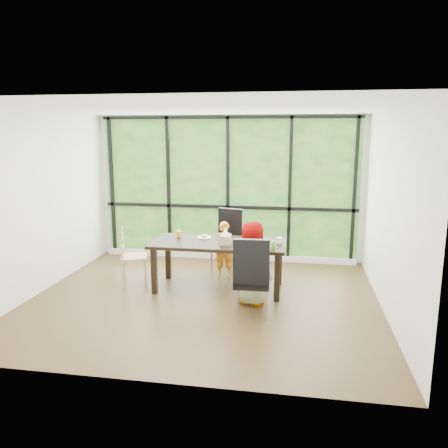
{
  "coord_description": "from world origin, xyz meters",
  "views": [
    {
      "loc": [
        1.31,
        -6.0,
        2.37
      ],
      "look_at": [
        0.24,
        0.36,
        1.05
      ],
      "focal_mm": 35.71,
      "sensor_mm": 36.0,
      "label": 1
    }
  ],
  "objects_px": {
    "plate_far": "(204,237)",
    "green_cup": "(273,245)",
    "chair_interior_leather": "(252,276)",
    "white_mug": "(279,240)",
    "child_toddler": "(225,250)",
    "tissue_box": "(226,240)",
    "dining_table": "(219,265)",
    "chair_end_beech": "(134,257)",
    "chair_window_leather": "(226,241)",
    "plate_near": "(252,246)",
    "child_older": "(254,263)",
    "orange_cup": "(179,234)"
  },
  "relations": [
    {
      "from": "plate_far",
      "to": "green_cup",
      "type": "xyz_separation_m",
      "value": [
        1.11,
        -0.48,
        0.05
      ]
    },
    {
      "from": "chair_interior_leather",
      "to": "white_mug",
      "type": "relative_size",
      "value": 12.08
    },
    {
      "from": "child_toddler",
      "to": "tissue_box",
      "type": "bearing_deg",
      "value": -82.71
    },
    {
      "from": "green_cup",
      "to": "tissue_box",
      "type": "relative_size",
      "value": 0.67
    },
    {
      "from": "dining_table",
      "to": "chair_end_beech",
      "type": "distance_m",
      "value": 1.36
    },
    {
      "from": "chair_window_leather",
      "to": "plate_near",
      "type": "xyz_separation_m",
      "value": [
        0.56,
        -1.09,
        0.22
      ]
    },
    {
      "from": "chair_window_leather",
      "to": "plate_near",
      "type": "bearing_deg",
      "value": -47.23
    },
    {
      "from": "chair_window_leather",
      "to": "chair_interior_leather",
      "type": "xyz_separation_m",
      "value": [
        0.64,
        -1.84,
        0.0
      ]
    },
    {
      "from": "child_older",
      "to": "tissue_box",
      "type": "bearing_deg",
      "value": -16.34
    },
    {
      "from": "plate_near",
      "to": "tissue_box",
      "type": "bearing_deg",
      "value": 173.85
    },
    {
      "from": "child_older",
      "to": "green_cup",
      "type": "xyz_separation_m",
      "value": [
        0.24,
        0.27,
        0.21
      ]
    },
    {
      "from": "tissue_box",
      "to": "child_toddler",
      "type": "bearing_deg",
      "value": 100.59
    },
    {
      "from": "white_mug",
      "to": "tissue_box",
      "type": "distance_m",
      "value": 0.81
    },
    {
      "from": "plate_far",
      "to": "orange_cup",
      "type": "distance_m",
      "value": 0.41
    },
    {
      "from": "green_cup",
      "to": "white_mug",
      "type": "distance_m",
      "value": 0.32
    },
    {
      "from": "dining_table",
      "to": "chair_end_beech",
      "type": "relative_size",
      "value": 2.25
    },
    {
      "from": "child_toddler",
      "to": "orange_cup",
      "type": "relative_size",
      "value": 9.12
    },
    {
      "from": "dining_table",
      "to": "plate_near",
      "type": "height_order",
      "value": "plate_near"
    },
    {
      "from": "plate_near",
      "to": "orange_cup",
      "type": "relative_size",
      "value": 2.11
    },
    {
      "from": "tissue_box",
      "to": "chair_interior_leather",
      "type": "bearing_deg",
      "value": -58.72
    },
    {
      "from": "chair_window_leather",
      "to": "plate_near",
      "type": "height_order",
      "value": "chair_window_leather"
    },
    {
      "from": "dining_table",
      "to": "child_older",
      "type": "height_order",
      "value": "child_older"
    },
    {
      "from": "chair_interior_leather",
      "to": "white_mug",
      "type": "xyz_separation_m",
      "value": [
        0.3,
        0.98,
        0.25
      ]
    },
    {
      "from": "chair_window_leather",
      "to": "plate_far",
      "type": "xyz_separation_m",
      "value": [
        -0.24,
        -0.69,
        0.22
      ]
    },
    {
      "from": "chair_end_beech",
      "to": "plate_near",
      "type": "relative_size",
      "value": 4.1
    },
    {
      "from": "chair_end_beech",
      "to": "orange_cup",
      "type": "height_order",
      "value": "chair_end_beech"
    },
    {
      "from": "chair_interior_leather",
      "to": "tissue_box",
      "type": "bearing_deg",
      "value": -61.28
    },
    {
      "from": "plate_far",
      "to": "plate_near",
      "type": "relative_size",
      "value": 0.99
    },
    {
      "from": "dining_table",
      "to": "green_cup",
      "type": "bearing_deg",
      "value": -16.85
    },
    {
      "from": "white_mug",
      "to": "plate_near",
      "type": "bearing_deg",
      "value": -148.91
    },
    {
      "from": "chair_interior_leather",
      "to": "child_toddler",
      "type": "relative_size",
      "value": 1.14
    },
    {
      "from": "green_cup",
      "to": "child_toddler",
      "type": "bearing_deg",
      "value": 135.97
    },
    {
      "from": "chair_window_leather",
      "to": "white_mug",
      "type": "xyz_separation_m",
      "value": [
        0.95,
        -0.85,
        0.25
      ]
    },
    {
      "from": "chair_window_leather",
      "to": "orange_cup",
      "type": "bearing_deg",
      "value": -116.19
    },
    {
      "from": "orange_cup",
      "to": "tissue_box",
      "type": "distance_m",
      "value": 0.87
    },
    {
      "from": "chair_interior_leather",
      "to": "plate_near",
      "type": "relative_size",
      "value": 4.92
    },
    {
      "from": "child_older",
      "to": "white_mug",
      "type": "relative_size",
      "value": 13.26
    },
    {
      "from": "orange_cup",
      "to": "chair_window_leather",
      "type": "bearing_deg",
      "value": 48.15
    },
    {
      "from": "chair_end_beech",
      "to": "plate_near",
      "type": "xyz_separation_m",
      "value": [
        1.88,
        -0.16,
        0.31
      ]
    },
    {
      "from": "plate_far",
      "to": "white_mug",
      "type": "bearing_deg",
      "value": -7.9
    },
    {
      "from": "child_older",
      "to": "plate_far",
      "type": "relative_size",
      "value": 5.44
    },
    {
      "from": "chair_interior_leather",
      "to": "plate_far",
      "type": "xyz_separation_m",
      "value": [
        -0.88,
        1.15,
        0.22
      ]
    },
    {
      "from": "chair_window_leather",
      "to": "chair_end_beech",
      "type": "bearing_deg",
      "value": -129.39
    },
    {
      "from": "child_older",
      "to": "chair_interior_leather",
      "type": "bearing_deg",
      "value": 114.85
    },
    {
      "from": "chair_interior_leather",
      "to": "plate_near",
      "type": "bearing_deg",
      "value": -85.95
    },
    {
      "from": "child_toddler",
      "to": "tissue_box",
      "type": "distance_m",
      "value": 0.78
    },
    {
      "from": "chair_window_leather",
      "to": "tissue_box",
      "type": "bearing_deg",
      "value": -65.47
    },
    {
      "from": "chair_interior_leather",
      "to": "child_older",
      "type": "xyz_separation_m",
      "value": [
        -0.01,
        0.4,
        0.05
      ]
    },
    {
      "from": "dining_table",
      "to": "chair_end_beech",
      "type": "bearing_deg",
      "value": -179.41
    },
    {
      "from": "chair_window_leather",
      "to": "green_cup",
      "type": "bearing_deg",
      "value": -37.51
    }
  ]
}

